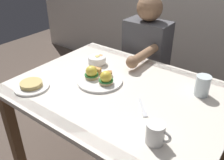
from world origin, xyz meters
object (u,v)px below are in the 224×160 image
(side_plate, at_px, (31,85))
(fruit_bowl, at_px, (97,60))
(eggs_benedict_plate, at_px, (99,78))
(coffee_mug, at_px, (156,133))
(fork, at_px, (143,109))
(water_glass_near, at_px, (202,87))
(diner_person, at_px, (144,59))
(dining_table, at_px, (120,104))

(side_plate, bearing_deg, fruit_bowl, 77.43)
(eggs_benedict_plate, distance_m, side_plate, 0.39)
(eggs_benedict_plate, distance_m, coffee_mug, 0.56)
(fork, distance_m, side_plate, 0.65)
(water_glass_near, xyz_separation_m, diner_person, (-0.57, 0.38, -0.14))
(dining_table, height_order, coffee_mug, coffee_mug)
(eggs_benedict_plate, height_order, fork, eggs_benedict_plate)
(fruit_bowl, distance_m, coffee_mug, 0.79)
(fork, height_order, side_plate, side_plate)
(diner_person, bearing_deg, dining_table, -72.63)
(dining_table, distance_m, eggs_benedict_plate, 0.20)
(fruit_bowl, height_order, coffee_mug, coffee_mug)
(eggs_benedict_plate, xyz_separation_m, side_plate, (-0.27, -0.28, -0.01))
(eggs_benedict_plate, distance_m, fruit_bowl, 0.24)
(dining_table, height_order, fruit_bowl, fruit_bowl)
(fork, relative_size, side_plate, 0.64)
(fork, height_order, diner_person, diner_person)
(coffee_mug, relative_size, fork, 0.88)
(water_glass_near, relative_size, diner_person, 0.10)
(fork, height_order, water_glass_near, water_glass_near)
(diner_person, bearing_deg, water_glass_near, -33.72)
(water_glass_near, bearing_deg, eggs_benedict_plate, -156.85)
(coffee_mug, xyz_separation_m, fork, (-0.16, 0.17, -0.05))
(eggs_benedict_plate, distance_m, water_glass_near, 0.58)
(eggs_benedict_plate, xyz_separation_m, coffee_mug, (0.50, -0.24, 0.02))
(dining_table, relative_size, side_plate, 6.00)
(fruit_bowl, distance_m, water_glass_near, 0.70)
(coffee_mug, xyz_separation_m, side_plate, (-0.77, -0.04, -0.04))
(dining_table, bearing_deg, eggs_benedict_plate, -177.22)
(dining_table, distance_m, diner_person, 0.63)
(coffee_mug, height_order, side_plate, coffee_mug)
(side_plate, xyz_separation_m, diner_person, (0.23, 0.89, -0.10))
(water_glass_near, height_order, diner_person, diner_person)
(fruit_bowl, distance_m, fork, 0.57)
(water_glass_near, height_order, side_plate, water_glass_near)
(water_glass_near, bearing_deg, coffee_mug, -93.30)
(fruit_bowl, bearing_deg, side_plate, -102.57)
(coffee_mug, xyz_separation_m, water_glass_near, (0.03, 0.47, -0.00))
(water_glass_near, bearing_deg, fruit_bowl, -175.88)
(coffee_mug, height_order, diner_person, diner_person)
(dining_table, relative_size, water_glass_near, 10.47)
(eggs_benedict_plate, relative_size, fruit_bowl, 2.25)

